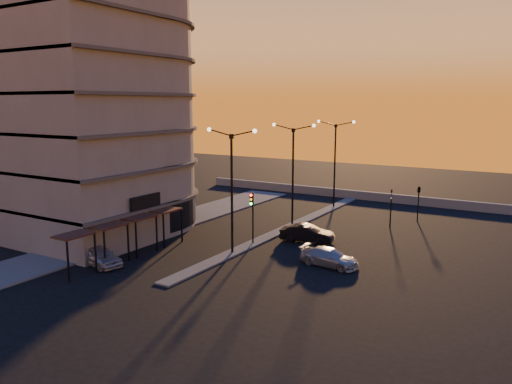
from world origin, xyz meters
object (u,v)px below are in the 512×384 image
object	(u,v)px
streetlamp_mid	(293,167)
car_hatchback	(99,256)
car_wagon	(329,257)
traffic_light_main	(252,210)
car_sedan	(307,233)

from	to	relation	value
streetlamp_mid	car_hatchback	distance (m)	18.99
streetlamp_mid	car_wagon	xyz separation A→B (m)	(7.45, -8.88, -4.97)
traffic_light_main	car_sedan	distance (m)	5.06
traffic_light_main	car_hatchback	bearing A→B (deg)	-122.94
streetlamp_mid	car_wagon	size ratio (longest dim) A/B	2.22
car_sedan	car_hatchback	bearing A→B (deg)	130.94
car_wagon	car_sedan	bearing A→B (deg)	46.10
car_hatchback	car_sedan	xyz separation A→B (m)	(9.96, 13.03, 0.02)
traffic_light_main	car_wagon	size ratio (longest dim) A/B	0.99
traffic_light_main	streetlamp_mid	bearing A→B (deg)	90.00
car_hatchback	car_sedan	size ratio (longest dim) A/B	0.94
streetlamp_mid	traffic_light_main	world-z (taller)	streetlamp_mid
traffic_light_main	car_sedan	xyz separation A→B (m)	(3.46, 3.00, -2.17)
car_wagon	car_hatchback	bearing A→B (deg)	126.71
traffic_light_main	car_wagon	xyz separation A→B (m)	(7.45, -1.76, -2.27)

